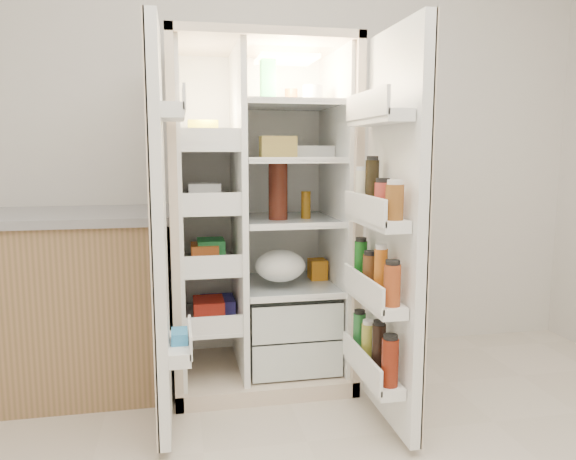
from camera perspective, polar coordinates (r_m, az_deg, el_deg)
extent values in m
cube|color=beige|center=(3.29, -2.38, 10.11)|extent=(4.00, 0.02, 2.70)
cube|color=beige|center=(3.22, -3.87, 2.13)|extent=(0.92, 0.04, 1.80)
cube|color=beige|center=(2.87, -11.75, 1.21)|extent=(0.04, 0.70, 1.80)
cube|color=beige|center=(2.99, 5.34, 1.64)|extent=(0.04, 0.70, 1.80)
cube|color=beige|center=(2.93, -3.16, 18.80)|extent=(0.92, 0.70, 0.04)
cube|color=beige|center=(3.12, -2.90, -14.43)|extent=(0.92, 0.70, 0.08)
cube|color=white|center=(3.19, -3.80, 2.43)|extent=(0.84, 0.02, 1.68)
cube|color=white|center=(2.87, -11.16, 1.62)|extent=(0.02, 0.62, 1.68)
cube|color=white|center=(2.98, 4.79, 2.01)|extent=(0.02, 0.62, 1.68)
cube|color=white|center=(2.88, -5.19, 1.78)|extent=(0.03, 0.62, 1.68)
cube|color=silver|center=(3.07, 0.06, -11.88)|extent=(0.47, 0.52, 0.19)
cube|color=silver|center=(3.01, 0.06, -8.31)|extent=(0.47, 0.52, 0.19)
cube|color=#FFD18C|center=(2.99, -0.21, 17.42)|extent=(0.30, 0.30, 0.02)
cube|color=white|center=(2.99, -8.04, -9.21)|extent=(0.28, 0.58, 0.02)
cube|color=white|center=(2.91, -8.16, -3.58)|extent=(0.28, 0.58, 0.02)
cube|color=white|center=(2.87, -8.28, 2.30)|extent=(0.28, 0.58, 0.02)
cube|color=white|center=(2.85, -8.41, 8.30)|extent=(0.28, 0.58, 0.02)
cube|color=silver|center=(2.99, -0.02, -5.72)|extent=(0.49, 0.58, 0.01)
cube|color=silver|center=(2.93, -0.02, 1.13)|extent=(0.49, 0.58, 0.01)
cube|color=silver|center=(2.91, -0.02, 7.40)|extent=(0.49, 0.58, 0.02)
cube|color=silver|center=(2.91, -0.02, 12.91)|extent=(0.49, 0.58, 0.02)
cube|color=red|center=(2.97, -8.06, -8.11)|extent=(0.16, 0.20, 0.10)
cube|color=#268D45|center=(2.90, -8.18, -2.22)|extent=(0.14, 0.18, 0.12)
cube|color=silver|center=(2.86, -8.30, 3.19)|extent=(0.20, 0.22, 0.07)
cube|color=gold|center=(2.85, -8.44, 9.90)|extent=(0.15, 0.16, 0.14)
cube|color=navy|center=(2.97, -8.06, -8.20)|extent=(0.18, 0.20, 0.09)
cube|color=#C35822|center=(2.90, -8.18, -2.42)|extent=(0.14, 0.18, 0.10)
cube|color=white|center=(2.86, -8.31, 3.69)|extent=(0.16, 0.16, 0.12)
sphere|color=orange|center=(3.00, -2.04, -13.62)|extent=(0.07, 0.07, 0.07)
sphere|color=orange|center=(3.05, -0.45, -13.23)|extent=(0.07, 0.07, 0.07)
sphere|color=orange|center=(3.04, 1.60, -13.37)|extent=(0.07, 0.07, 0.07)
sphere|color=orange|center=(3.14, -1.54, -12.62)|extent=(0.07, 0.07, 0.07)
sphere|color=orange|center=(3.14, 0.37, -12.63)|extent=(0.07, 0.07, 0.07)
sphere|color=orange|center=(3.12, 2.37, -12.75)|extent=(0.07, 0.07, 0.07)
sphere|color=orange|center=(3.07, -2.85, -13.11)|extent=(0.07, 0.07, 0.07)
ellipsoid|color=#346822|center=(3.03, -0.02, -7.93)|extent=(0.26, 0.24, 0.11)
cylinder|color=#47190F|center=(2.85, -1.05, 4.24)|extent=(0.10, 0.10, 0.31)
cylinder|color=brown|center=(2.90, 1.87, 2.65)|extent=(0.05, 0.05, 0.15)
cube|color=green|center=(2.90, -2.12, 15.25)|extent=(0.07, 0.07, 0.22)
cylinder|color=silver|center=(2.92, 2.60, 13.97)|extent=(0.10, 0.10, 0.09)
cylinder|color=#9B5423|center=(3.06, 0.34, 13.69)|extent=(0.07, 0.07, 0.09)
cube|color=silver|center=(2.92, 2.24, 8.17)|extent=(0.25, 0.11, 0.06)
cube|color=tan|center=(2.84, -1.06, 8.66)|extent=(0.18, 0.10, 0.11)
ellipsoid|color=white|center=(2.87, -0.82, -4.45)|extent=(0.26, 0.24, 0.17)
cube|color=orange|center=(3.09, 3.10, -4.10)|extent=(0.09, 0.11, 0.11)
cube|color=white|center=(2.33, -13.30, -0.47)|extent=(0.05, 0.40, 1.72)
cube|color=beige|center=(2.33, -13.92, -0.49)|extent=(0.01, 0.40, 1.72)
cube|color=white|center=(2.45, -11.23, -12.06)|extent=(0.09, 0.32, 0.06)
cube|color=white|center=(2.30, -11.95, 11.96)|extent=(0.09, 0.32, 0.06)
cube|color=#338CCC|center=(2.44, -11.25, -11.40)|extent=(0.07, 0.12, 0.10)
cube|color=white|center=(2.42, 11.05, -0.08)|extent=(0.05, 0.58, 1.72)
cube|color=beige|center=(2.43, 11.59, -0.07)|extent=(0.01, 0.58, 1.72)
cube|color=white|center=(2.56, 8.82, -14.47)|extent=(0.11, 0.50, 0.05)
cube|color=white|center=(2.45, 9.00, -7.11)|extent=(0.11, 0.50, 0.05)
cube|color=white|center=(2.38, 9.19, 1.05)|extent=(0.11, 0.50, 0.05)
cube|color=white|center=(2.36, 9.43, 11.45)|extent=(0.11, 0.50, 0.05)
cylinder|color=maroon|center=(2.34, 10.61, -13.45)|extent=(0.07, 0.07, 0.20)
cylinder|color=black|center=(2.45, 9.46, -12.16)|extent=(0.06, 0.06, 0.22)
cylinder|color=#A5A237|center=(2.57, 8.41, -11.61)|extent=(0.06, 0.06, 0.18)
cylinder|color=#257032|center=(2.68, 7.46, -10.60)|extent=(0.06, 0.06, 0.19)
cylinder|color=#993E19|center=(2.24, 10.84, -5.70)|extent=(0.07, 0.07, 0.17)
cylinder|color=#C56017|center=(2.35, 9.66, -4.49)|extent=(0.06, 0.06, 0.21)
cylinder|color=brown|center=(2.48, 8.57, -4.41)|extent=(0.07, 0.07, 0.16)
cylinder|color=#145B18|center=(2.59, 7.60, -3.37)|extent=(0.06, 0.06, 0.20)
cylinder|color=brown|center=(2.18, 11.08, 2.87)|extent=(0.07, 0.07, 0.14)
cylinder|color=#AA362B|center=(2.30, 9.85, 3.18)|extent=(0.07, 0.07, 0.14)
cylinder|color=black|center=(2.42, 8.77, 4.52)|extent=(0.06, 0.06, 0.23)
cylinder|color=#F3EBC8|center=(2.54, 7.75, 4.15)|extent=(0.06, 0.06, 0.18)
cube|color=#956E4A|center=(3.10, -24.02, -7.35)|extent=(1.25, 0.65, 0.90)
cube|color=gray|center=(3.01, -24.55, 1.27)|extent=(1.29, 0.69, 0.04)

